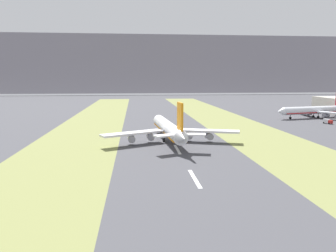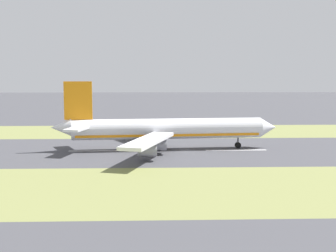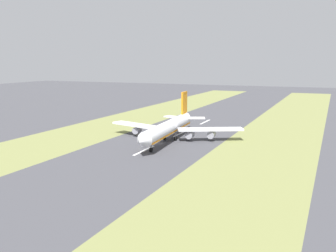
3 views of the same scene
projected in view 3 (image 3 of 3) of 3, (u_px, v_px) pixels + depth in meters
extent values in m
plane|color=#424247|center=(160.00, 143.00, 170.76)|extent=(800.00, 800.00, 0.00)
cube|color=olive|center=(264.00, 153.00, 153.36)|extent=(40.00, 600.00, 0.01)
cube|color=olive|center=(74.00, 136.00, 188.16)|extent=(40.00, 600.00, 0.01)
cube|color=silver|center=(205.00, 122.00, 229.62)|extent=(1.20, 18.00, 0.01)
cube|color=silver|center=(180.00, 134.00, 193.33)|extent=(1.20, 18.00, 0.01)
cube|color=silver|center=(144.00, 151.00, 157.04)|extent=(1.20, 18.00, 0.01)
cylinder|color=white|center=(168.00, 128.00, 173.42)|extent=(10.65, 56.31, 6.00)
cone|color=white|center=(142.00, 141.00, 144.86)|extent=(6.28, 5.47, 5.88)
cone|color=white|center=(187.00, 117.00, 202.31)|extent=(5.58, 6.40, 5.10)
cube|color=orange|center=(168.00, 131.00, 173.69)|extent=(10.17, 54.05, 0.70)
cube|color=white|center=(210.00, 129.00, 174.91)|extent=(28.59, 18.43, 0.90)
cube|color=white|center=(138.00, 125.00, 185.74)|extent=(29.48, 14.31, 0.90)
cylinder|color=#93939E|center=(190.00, 135.00, 174.93)|extent=(3.59, 5.05, 3.20)
cylinder|color=#93939E|center=(211.00, 135.00, 175.42)|extent=(3.59, 5.05, 3.20)
cylinder|color=#93939E|center=(152.00, 132.00, 180.50)|extent=(3.59, 5.05, 3.20)
cylinder|color=#93939E|center=(137.00, 130.00, 186.57)|extent=(3.59, 5.05, 3.20)
cube|color=orange|center=(184.00, 103.00, 196.35)|extent=(1.46, 8.04, 11.00)
cube|color=white|center=(195.00, 118.00, 195.89)|extent=(10.92, 7.93, 0.60)
cube|color=white|center=(174.00, 117.00, 199.30)|extent=(10.74, 6.57, 0.60)
cylinder|color=#59595E|center=(151.00, 146.00, 154.11)|extent=(0.50, 0.50, 3.20)
cylinder|color=black|center=(151.00, 150.00, 154.37)|extent=(1.05, 1.87, 1.80)
cylinder|color=#59595E|center=(176.00, 135.00, 176.04)|extent=(0.50, 0.50, 3.20)
cylinder|color=black|center=(176.00, 139.00, 176.30)|extent=(1.05, 1.87, 1.80)
cylinder|color=#59595E|center=(165.00, 134.00, 177.64)|extent=(0.50, 0.50, 3.20)
cylinder|color=black|center=(165.00, 138.00, 177.91)|extent=(1.05, 1.87, 1.80)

